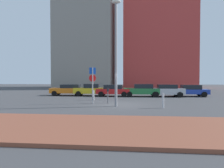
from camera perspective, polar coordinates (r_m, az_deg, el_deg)
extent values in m
plane|color=#424244|center=(14.59, 2.15, -6.68)|extent=(120.00, 120.00, 0.00)
cube|color=brown|center=(7.55, -0.67, -13.89)|extent=(40.00, 4.38, 0.14)
cube|color=orange|center=(23.61, -14.11, -2.03)|extent=(4.38, 2.01, 0.65)
cube|color=black|center=(23.49, -13.18, -0.69)|extent=(2.43, 1.74, 0.46)
cylinder|color=black|center=(23.24, -18.11, -2.91)|extent=(0.65, 0.27, 0.64)
cylinder|color=black|center=(24.86, -16.83, -2.62)|extent=(0.65, 0.27, 0.64)
cylinder|color=black|center=(22.47, -11.08, -3.01)|extent=(0.65, 0.27, 0.64)
cylinder|color=black|center=(24.14, -10.24, -2.70)|extent=(0.65, 0.27, 0.64)
cube|color=gold|center=(22.61, -6.85, -2.11)|extent=(4.24, 2.08, 0.68)
cube|color=black|center=(22.56, -6.52, -0.61)|extent=(1.93, 1.79, 0.51)
cylinder|color=black|center=(21.99, -10.82, -3.11)|extent=(0.65, 0.26, 0.64)
cylinder|color=black|center=(23.76, -9.90, -2.76)|extent=(0.65, 0.26, 0.64)
cylinder|color=black|center=(21.58, -3.49, -3.17)|extent=(0.65, 0.26, 0.64)
cylinder|color=black|center=(23.38, -3.12, -2.81)|extent=(0.65, 0.26, 0.64)
cube|color=red|center=(21.85, 0.41, -2.32)|extent=(4.09, 1.95, 0.60)
cube|color=black|center=(21.82, 0.43, -0.90)|extent=(2.25, 1.76, 0.49)
cylinder|color=black|center=(21.15, -3.57, -3.27)|extent=(0.65, 0.24, 0.64)
cylinder|color=black|center=(22.97, -2.76, -2.89)|extent=(0.65, 0.24, 0.64)
cylinder|color=black|center=(20.85, 3.90, -3.34)|extent=(0.65, 0.24, 0.64)
cylinder|color=black|center=(22.68, 4.12, -2.94)|extent=(0.65, 0.24, 0.64)
cube|color=#237238|center=(21.76, 9.51, -2.25)|extent=(4.33, 1.68, 0.68)
cube|color=black|center=(21.75, 10.06, -0.68)|extent=(2.16, 1.54, 0.51)
cylinder|color=black|center=(20.89, 5.67, -3.33)|extent=(0.64, 0.22, 0.64)
cylinder|color=black|center=(22.54, 5.60, -2.98)|extent=(0.64, 0.22, 0.64)
cylinder|color=black|center=(21.14, 13.68, -3.31)|extent=(0.64, 0.22, 0.64)
cylinder|color=black|center=(22.78, 13.03, -2.96)|extent=(0.64, 0.22, 0.64)
cube|color=#B7BABF|center=(22.21, 17.20, -2.22)|extent=(3.99, 1.85, 0.68)
cube|color=black|center=(22.18, 17.30, -0.75)|extent=(2.20, 1.66, 0.46)
cylinder|color=black|center=(21.18, 14.04, -3.30)|extent=(0.65, 0.24, 0.64)
cylinder|color=black|center=(22.88, 13.51, -2.94)|extent=(0.65, 0.24, 0.64)
cylinder|color=black|center=(21.67, 21.09, -3.25)|extent=(0.65, 0.24, 0.64)
cylinder|color=black|center=(23.34, 20.05, -2.91)|extent=(0.65, 0.24, 0.64)
cube|color=#1E389E|center=(23.50, 23.58, -2.23)|extent=(4.34, 1.94, 0.56)
cube|color=black|center=(23.53, 24.05, -0.90)|extent=(2.19, 1.68, 0.53)
cylinder|color=black|center=(22.36, 20.57, -3.10)|extent=(0.65, 0.26, 0.64)
cylinder|color=black|center=(24.01, 19.71, -2.78)|extent=(0.65, 0.26, 0.64)
cylinder|color=black|center=(23.14, 27.58, -3.02)|extent=(0.65, 0.26, 0.64)
cylinder|color=black|center=(24.75, 26.29, -2.73)|extent=(0.65, 0.26, 0.64)
cylinder|color=gray|center=(15.19, -6.28, -0.47)|extent=(0.10, 0.10, 3.11)
cube|color=#1447B7|center=(15.20, -6.29, 4.26)|extent=(0.54, 0.19, 0.55)
cylinder|color=red|center=(15.18, -6.29, 1.89)|extent=(0.58, 0.20, 0.60)
cylinder|color=#4C4C51|center=(15.27, -1.35, -4.31)|extent=(0.08, 0.08, 1.05)
cube|color=black|center=(15.22, -1.35, -1.81)|extent=(0.18, 0.14, 0.28)
cylinder|color=gray|center=(13.64, 1.29, 9.21)|extent=(0.20, 0.20, 7.81)
ellipsoid|color=silver|center=(14.74, 1.30, 25.02)|extent=(0.70, 0.36, 0.30)
cylinder|color=#B7B7BC|center=(17.76, -5.93, -3.62)|extent=(0.13, 0.13, 0.99)
cylinder|color=#B7B7BC|center=(13.31, 16.12, -5.17)|extent=(0.15, 0.15, 1.08)
cube|color=#BF3833|center=(49.53, 14.04, 14.63)|extent=(17.00, 13.43, 26.75)
cube|color=gray|center=(46.64, -8.03, 14.03)|extent=(13.22, 13.44, 24.42)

